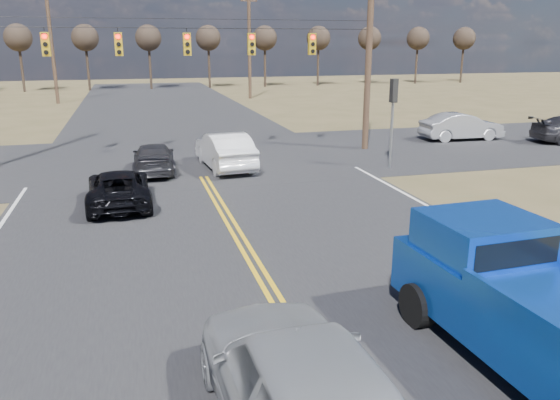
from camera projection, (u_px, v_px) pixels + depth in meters
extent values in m
plane|color=brown|center=(310.00, 359.00, 9.62)|extent=(160.00, 160.00, 0.00)
cube|color=#28282B|center=(219.00, 204.00, 18.88)|extent=(14.00, 120.00, 0.02)
cube|color=#28282B|center=(192.00, 158.00, 26.29)|extent=(120.00, 12.00, 0.02)
cylinder|color=#473323|center=(369.00, 50.00, 27.19)|extent=(0.32, 0.32, 10.00)
cylinder|color=black|center=(186.00, 28.00, 24.62)|extent=(18.00, 0.02, 0.02)
cylinder|color=black|center=(186.00, 19.00, 24.51)|extent=(18.00, 0.02, 0.02)
cube|color=#B28C14|center=(46.00, 44.00, 23.29)|extent=(0.34, 0.24, 1.00)
cylinder|color=#FF0C05|center=(44.00, 36.00, 23.07)|extent=(0.20, 0.06, 0.20)
cylinder|color=black|center=(45.00, 44.00, 23.16)|extent=(0.20, 0.06, 0.20)
cylinder|color=black|center=(46.00, 52.00, 23.25)|extent=(0.20, 0.06, 0.20)
cube|color=black|center=(44.00, 34.00, 23.01)|extent=(0.24, 0.14, 0.03)
cube|color=#B28C14|center=(119.00, 44.00, 24.06)|extent=(0.34, 0.24, 1.00)
cylinder|color=#FF0C05|center=(118.00, 36.00, 23.83)|extent=(0.20, 0.06, 0.20)
cylinder|color=black|center=(119.00, 44.00, 23.93)|extent=(0.20, 0.06, 0.20)
cylinder|color=black|center=(119.00, 52.00, 24.02)|extent=(0.20, 0.06, 0.20)
cube|color=black|center=(118.00, 34.00, 23.78)|extent=(0.24, 0.14, 0.03)
cube|color=#B28C14|center=(187.00, 44.00, 24.82)|extent=(0.34, 0.24, 1.00)
cylinder|color=#FF0C05|center=(187.00, 37.00, 24.60)|extent=(0.20, 0.06, 0.20)
cylinder|color=black|center=(187.00, 44.00, 24.69)|extent=(0.20, 0.06, 0.20)
cylinder|color=black|center=(188.00, 52.00, 24.78)|extent=(0.20, 0.06, 0.20)
cube|color=black|center=(187.00, 34.00, 24.54)|extent=(0.24, 0.14, 0.03)
cube|color=#B28C14|center=(251.00, 44.00, 25.58)|extent=(0.34, 0.24, 1.00)
cylinder|color=#FF0C05|center=(252.00, 37.00, 25.36)|extent=(0.20, 0.06, 0.20)
cylinder|color=black|center=(252.00, 44.00, 25.45)|extent=(0.20, 0.06, 0.20)
cylinder|color=black|center=(252.00, 51.00, 25.55)|extent=(0.20, 0.06, 0.20)
cube|color=black|center=(252.00, 34.00, 25.30)|extent=(0.24, 0.14, 0.03)
cube|color=#B28C14|center=(312.00, 44.00, 26.35)|extent=(0.34, 0.24, 1.00)
cylinder|color=#FF0C05|center=(313.00, 37.00, 26.13)|extent=(0.20, 0.06, 0.20)
cylinder|color=black|center=(313.00, 44.00, 26.22)|extent=(0.20, 0.06, 0.20)
cylinder|color=black|center=(313.00, 51.00, 26.31)|extent=(0.20, 0.06, 0.20)
cube|color=black|center=(313.00, 35.00, 26.07)|extent=(0.24, 0.14, 0.03)
cylinder|color=slate|center=(391.00, 133.00, 23.77)|extent=(0.12, 0.12, 3.20)
cube|color=black|center=(394.00, 91.00, 23.27)|extent=(0.24, 0.34, 1.00)
cylinder|color=#473323|center=(52.00, 47.00, 48.54)|extent=(0.32, 0.32, 10.00)
cylinder|color=#473323|center=(249.00, 46.00, 53.13)|extent=(0.32, 0.32, 10.00)
cube|color=#473323|center=(249.00, 1.00, 51.96)|extent=(1.60, 0.12, 0.12)
cylinder|color=#33261C|center=(22.00, 67.00, 60.86)|extent=(0.28, 0.28, 5.50)
sphere|color=#2D231C|center=(18.00, 38.00, 59.99)|extent=(3.00, 3.00, 3.00)
cylinder|color=#33261C|center=(88.00, 66.00, 62.65)|extent=(0.28, 0.28, 5.50)
sphere|color=#2D231C|center=(85.00, 38.00, 61.77)|extent=(3.00, 3.00, 3.00)
cylinder|color=#33261C|center=(150.00, 66.00, 64.43)|extent=(0.28, 0.28, 5.50)
sphere|color=#2D231C|center=(148.00, 38.00, 63.55)|extent=(3.00, 3.00, 3.00)
cylinder|color=#33261C|center=(209.00, 65.00, 66.21)|extent=(0.28, 0.28, 5.50)
sphere|color=#2D231C|center=(208.00, 38.00, 65.34)|extent=(3.00, 3.00, 3.00)
cylinder|color=#33261C|center=(265.00, 64.00, 67.99)|extent=(0.28, 0.28, 5.50)
sphere|color=#2D231C|center=(265.00, 38.00, 67.12)|extent=(3.00, 3.00, 3.00)
cylinder|color=#33261C|center=(318.00, 64.00, 69.78)|extent=(0.28, 0.28, 5.50)
sphere|color=#2D231C|center=(319.00, 38.00, 68.90)|extent=(3.00, 3.00, 3.00)
cylinder|color=#33261C|center=(368.00, 63.00, 71.56)|extent=(0.28, 0.28, 5.50)
sphere|color=#2D231C|center=(370.00, 38.00, 70.69)|extent=(3.00, 3.00, 3.00)
cylinder|color=#33261C|center=(416.00, 63.00, 73.34)|extent=(0.28, 0.28, 5.50)
sphere|color=#2D231C|center=(418.00, 38.00, 72.47)|extent=(3.00, 3.00, 3.00)
cylinder|color=#33261C|center=(462.00, 62.00, 75.13)|extent=(0.28, 0.28, 5.50)
sphere|color=#2D231C|center=(464.00, 38.00, 74.25)|extent=(3.00, 3.00, 3.00)
cylinder|color=black|center=(418.00, 305.00, 10.66)|extent=(0.39, 0.89, 0.87)
cylinder|color=black|center=(506.00, 291.00, 11.28)|extent=(0.39, 0.89, 0.87)
cube|color=#0F42AA|center=(539.00, 318.00, 9.02)|extent=(2.44, 5.99, 1.09)
cube|color=#0F42AA|center=(483.00, 236.00, 10.22)|extent=(2.10, 1.94, 0.79)
cube|color=black|center=(517.00, 254.00, 9.39)|extent=(1.75, 0.14, 0.49)
cube|color=#0F42AA|center=(546.00, 326.00, 7.48)|extent=(0.27, 3.61, 0.22)
imported|color=#B3B7BC|center=(303.00, 390.00, 7.25)|extent=(2.31, 5.49, 1.86)
imported|color=black|center=(119.00, 188.00, 18.56)|extent=(2.11, 4.44, 1.23)
imported|color=white|center=(225.00, 150.00, 24.05)|extent=(2.08, 4.99, 1.60)
imported|color=#2C2C31|center=(154.00, 158.00, 23.32)|extent=(1.92, 4.33, 1.23)
imported|color=#96989D|center=(462.00, 127.00, 31.06)|extent=(1.80, 4.71, 1.53)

